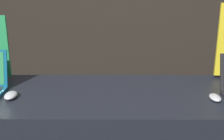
{
  "coord_description": "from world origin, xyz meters",
  "views": [
    {
      "loc": [
        0.01,
        -1.42,
        1.63
      ],
      "look_at": [
        -0.0,
        0.36,
        1.07
      ],
      "focal_mm": 50.0,
      "sensor_mm": 36.0,
      "label": 1
    }
  ],
  "objects": [
    {
      "name": "mouse_front",
      "position": [
        -0.6,
        0.28,
        0.94
      ],
      "size": [
        0.07,
        0.12,
        0.04
      ],
      "color": "#B2B2B7",
      "rests_on": "display_counter"
    },
    {
      "name": "mouse_back",
      "position": [
        0.6,
        0.26,
        0.94
      ],
      "size": [
        0.06,
        0.11,
        0.03
      ],
      "color": "#B2B2B7",
      "rests_on": "display_counter"
    }
  ]
}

